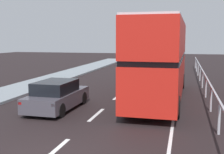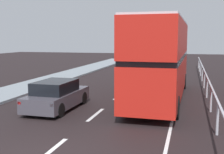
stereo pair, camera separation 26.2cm
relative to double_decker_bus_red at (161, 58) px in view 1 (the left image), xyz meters
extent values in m
cube|color=silver|center=(-2.53, -8.76, -2.37)|extent=(0.16, 2.32, 0.01)
cube|color=silver|center=(-2.53, -4.20, -2.37)|extent=(0.16, 2.32, 0.01)
cube|color=silver|center=(-2.53, 0.35, -2.37)|extent=(0.16, 2.32, 0.01)
cube|color=silver|center=(-2.53, 4.91, -2.37)|extent=(0.16, 2.32, 0.01)
cube|color=silver|center=(-2.53, 9.47, -2.37)|extent=(0.16, 2.32, 0.01)
cube|color=silver|center=(-2.53, 14.02, -2.37)|extent=(0.16, 2.32, 0.01)
cube|color=silver|center=(-2.53, 18.58, -2.37)|extent=(0.16, 2.32, 0.01)
cube|color=silver|center=(0.90, -0.59, -2.37)|extent=(0.12, 46.00, 0.01)
cube|color=#B2B1BA|center=(2.56, -0.59, -1.20)|extent=(0.08, 42.00, 0.08)
cylinder|color=#B2B1BA|center=(2.56, -5.84, -1.79)|extent=(0.10, 0.10, 1.18)
cylinder|color=#B2B1BA|center=(2.56, -2.34, -1.79)|extent=(0.10, 0.10, 1.18)
cylinder|color=#B2B1BA|center=(2.56, 1.16, -1.79)|extent=(0.10, 0.10, 1.18)
cylinder|color=#B2B1BA|center=(2.56, 4.66, -1.79)|extent=(0.10, 0.10, 1.18)
cylinder|color=#B2B1BA|center=(2.56, 8.16, -1.79)|extent=(0.10, 0.10, 1.18)
cylinder|color=#B2B1BA|center=(2.56, 11.66, -1.79)|extent=(0.10, 0.10, 1.18)
cylinder|color=#B2B1BA|center=(2.56, 15.16, -1.79)|extent=(0.10, 0.10, 1.18)
cylinder|color=#B2B1BA|center=(2.56, 18.66, -1.79)|extent=(0.10, 0.10, 1.18)
cube|color=red|center=(0.00, -0.01, -1.04)|extent=(2.64, 11.18, 1.97)
cube|color=black|center=(0.00, -0.01, 0.07)|extent=(2.65, 10.73, 0.24)
cube|color=red|center=(0.00, -0.01, 1.08)|extent=(2.64, 11.18, 1.78)
cube|color=silver|center=(0.00, -0.01, 2.02)|extent=(2.59, 10.95, 0.10)
cube|color=black|center=(0.12, 5.53, -0.94)|extent=(2.17, 0.09, 1.38)
cube|color=yellow|center=(0.12, 5.53, 1.52)|extent=(1.44, 0.07, 0.28)
cylinder|color=black|center=(-1.02, 4.18, -1.87)|extent=(0.30, 1.01, 1.00)
cylinder|color=black|center=(1.19, 4.13, -1.87)|extent=(0.30, 1.01, 1.00)
cylinder|color=black|center=(-1.19, -3.95, -1.87)|extent=(0.30, 1.01, 1.00)
cylinder|color=black|center=(1.02, -3.99, -1.87)|extent=(0.30, 1.01, 1.00)
cube|color=#49454F|center=(-4.67, -3.61, -1.85)|extent=(1.84, 4.23, 0.68)
cube|color=black|center=(-4.67, -3.82, -1.23)|extent=(1.59, 2.34, 0.57)
cube|color=red|center=(-5.49, -5.66, -1.68)|extent=(0.16, 0.06, 0.12)
cube|color=red|center=(-3.94, -5.70, -1.68)|extent=(0.16, 0.06, 0.12)
cylinder|color=black|center=(-5.43, -2.20, -2.05)|extent=(0.21, 0.64, 0.64)
cylinder|color=black|center=(-3.84, -2.23, -2.05)|extent=(0.21, 0.64, 0.64)
cylinder|color=black|center=(-5.50, -4.99, -2.05)|extent=(0.21, 0.64, 0.64)
cylinder|color=black|center=(-3.91, -5.03, -2.05)|extent=(0.21, 0.64, 0.64)
camera|label=1|loc=(1.27, -16.91, 1.09)|focal=48.02mm
camera|label=2|loc=(1.52, -16.85, 1.09)|focal=48.02mm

